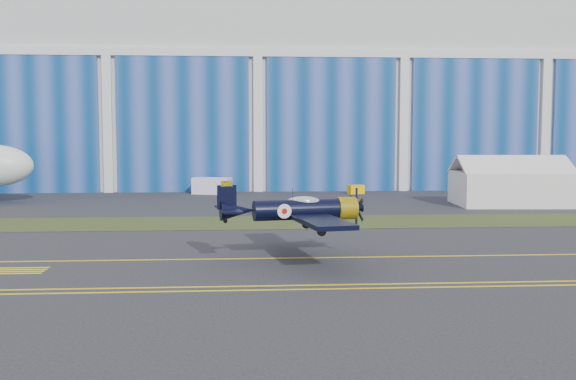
{
  "coord_description": "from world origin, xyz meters",
  "views": [
    {
      "loc": [
        -2.55,
        -51.35,
        8.71
      ],
      "look_at": [
        1.29,
        3.51,
        4.07
      ],
      "focal_mm": 42.0,
      "sensor_mm": 36.0,
      "label": 1
    }
  ],
  "objects": [
    {
      "name": "tug",
      "position": [
        14.02,
        44.55,
        0.63
      ],
      "size": [
        2.44,
        1.84,
        1.27
      ],
      "primitive_type": "cube",
      "rotation": [
        0.0,
        0.0,
        0.24
      ],
      "color": "#FFC203",
      "rests_on": "ground"
    },
    {
      "name": "barrier_a",
      "position": [
        0.1,
        20.1,
        0.45
      ],
      "size": [
        2.04,
        0.73,
        0.9
      ],
      "primitive_type": "cube",
      "rotation": [
        0.0,
        0.0,
        -0.07
      ],
      "color": "gray",
      "rests_on": "ground"
    },
    {
      "name": "grass_median",
      "position": [
        0.0,
        14.0,
        0.02
      ],
      "size": [
        260.0,
        10.0,
        0.02
      ],
      "primitive_type": "cube",
      "color": "#475128",
      "rests_on": "ground"
    },
    {
      "name": "shipping_container",
      "position": [
        -6.74,
        45.47,
        1.18
      ],
      "size": [
        5.87,
        3.73,
        2.37
      ],
      "primitive_type": "cube",
      "rotation": [
        0.0,
        0.0,
        -0.31
      ],
      "color": "#DDD4FC",
      "rests_on": "ground"
    },
    {
      "name": "edge_line_far",
      "position": [
        0.0,
        -13.5,
        0.01
      ],
      "size": [
        80.0,
        0.2,
        0.02
      ],
      "primitive_type": "cube",
      "color": "yellow",
      "rests_on": "ground"
    },
    {
      "name": "hangar",
      "position": [
        0.0,
        71.79,
        14.96
      ],
      "size": [
        220.0,
        45.7,
        30.0
      ],
      "color": "silver",
      "rests_on": "ground"
    },
    {
      "name": "taxiway_centreline",
      "position": [
        0.0,
        -5.0,
        0.01
      ],
      "size": [
        200.0,
        0.2,
        0.02
      ],
      "primitive_type": "cube",
      "color": "yellow",
      "rests_on": "ground"
    },
    {
      "name": "ground",
      "position": [
        0.0,
        0.0,
        0.0
      ],
      "size": [
        260.0,
        260.0,
        0.0
      ],
      "primitive_type": "plane",
      "color": "#2C2D33",
      "rests_on": "ground"
    },
    {
      "name": "tent",
      "position": [
        30.11,
        28.09,
        3.05
      ],
      "size": [
        13.78,
        10.52,
        6.11
      ],
      "rotation": [
        0.0,
        0.0,
        -0.07
      ],
      "color": "white",
      "rests_on": "ground"
    },
    {
      "name": "barrier_b",
      "position": [
        -0.33,
        20.88,
        0.45
      ],
      "size": [
        2.02,
        0.67,
        0.9
      ],
      "primitive_type": "cube",
      "rotation": [
        0.0,
        0.0,
        -0.04
      ],
      "color": "gray",
      "rests_on": "ground"
    },
    {
      "name": "warbird",
      "position": [
        1.29,
        -5.49,
        3.47
      ],
      "size": [
        13.87,
        15.77,
        4.12
      ],
      "rotation": [
        0.0,
        0.0,
        0.19
      ],
      "color": "black",
      "rests_on": "ground"
    },
    {
      "name": "edge_line_near",
      "position": [
        0.0,
        -14.5,
        0.01
      ],
      "size": [
        80.0,
        0.2,
        0.02
      ],
      "primitive_type": "cube",
      "color": "yellow",
      "rests_on": "ground"
    }
  ]
}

